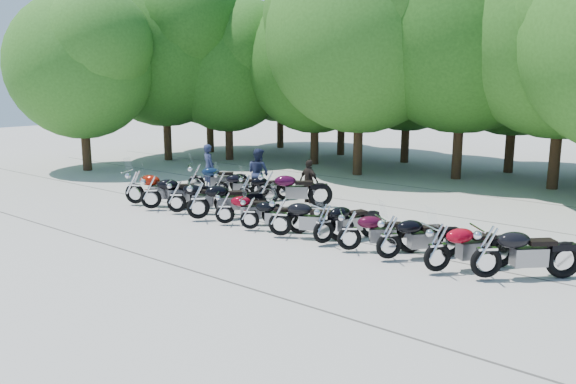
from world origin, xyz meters
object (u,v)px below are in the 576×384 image
Objects in this scene: motorcycle_4 at (225,207)px; rider_1 at (258,173)px; motorcycle_7 at (324,222)px; motorcycle_9 at (389,236)px; motorcycle_5 at (250,212)px; motorcycle_15 at (268,187)px; motorcycle_14 at (246,187)px; motorcycle_1 at (151,191)px; motorcycle_2 at (176,195)px; motorcycle_13 at (221,183)px; motorcycle_3 at (198,199)px; motorcycle_11 at (487,250)px; motorcycle_12 at (196,177)px; motorcycle_10 at (438,246)px; motorcycle_0 at (134,186)px; rider_0 at (209,167)px; motorcycle_6 at (280,215)px; rider_2 at (309,181)px; motorcycle_8 at (349,229)px.

motorcycle_4 is 4.34m from rider_1.
motorcycle_9 is at bearing -162.84° from motorcycle_7.
motorcycle_5 is 0.79× the size of motorcycle_15.
motorcycle_15 is (1.08, -0.05, 0.14)m from motorcycle_14.
motorcycle_7 reaches higher than motorcycle_4.
motorcycle_2 is at bearing -129.58° from motorcycle_1.
motorcycle_3 is at bearing -176.23° from motorcycle_13.
motorcycle_11 is 12.64m from motorcycle_12.
motorcycle_10 reaches higher than motorcycle_2.
motorcycle_11 is at bearing -113.59° from motorcycle_0.
motorcycle_0 is at bearing 34.12° from motorcycle_10.
motorcycle_6 is at bearing 169.07° from rider_0.
motorcycle_2 is 1.43× the size of rider_2.
motorcycle_14 is at bearing 110.95° from rider_1.
motorcycle_5 is at bearing 33.49° from motorcycle_10.
motorcycle_14 is at bearing -122.73° from motorcycle_13.
motorcycle_9 is at bearing -137.51° from motorcycle_1.
motorcycle_12 is (-6.59, 2.82, 0.01)m from motorcycle_6.
rider_1 reaches higher than rider_2.
motorcycle_15 reaches higher than motorcycle_13.
motorcycle_3 reaches higher than motorcycle_5.
motorcycle_7 is at bearing -176.94° from motorcycle_14.
motorcycle_0 is 1.08× the size of motorcycle_12.
motorcycle_2 is 1.12× the size of motorcycle_13.
motorcycle_11 is 10.68m from rider_1.
motorcycle_4 is 1.04m from motorcycle_5.
rider_0 reaches higher than motorcycle_14.
motorcycle_0 is 8.10m from motorcycle_7.
motorcycle_7 is at bearing 174.15° from rider_0.
motorcycle_1 is at bearing 63.82° from motorcycle_6.
motorcycle_3 is 6.69m from motorcycle_9.
motorcycle_13 is at bearing -125.89° from motorcycle_12.
rider_1 is at bearing -105.68° from motorcycle_12.
motorcycle_1 is at bearing 22.30° from motorcycle_7.
motorcycle_3 reaches higher than motorcycle_10.
motorcycle_5 is 0.81× the size of motorcycle_11.
rider_1 reaches higher than motorcycle_4.
motorcycle_2 is 0.96× the size of motorcycle_10.
rider_1 reaches higher than motorcycle_5.
motorcycle_12 is at bearing 34.41° from motorcycle_8.
motorcycle_9 is at bearing -116.47° from motorcycle_6.
motorcycle_1 is 1.17× the size of motorcycle_4.
motorcycle_2 is 3.19m from motorcycle_15.
motorcycle_6 is 5.78m from motorcycle_11.
motorcycle_11 is (4.39, 0.01, 0.07)m from motorcycle_7.
motorcycle_15 is (-5.12, 2.73, 0.11)m from motorcycle_8.
motorcycle_12 is at bearing 33.87° from motorcycle_11.
motorcycle_0 reaches higher than motorcycle_14.
motorcycle_12 is at bearing 19.46° from motorcycle_4.
rider_0 is (-4.70, 3.80, 0.35)m from motorcycle_4.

